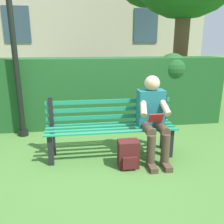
% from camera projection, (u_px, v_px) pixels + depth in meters
% --- Properties ---
extents(ground, '(60.00, 60.00, 0.00)m').
position_uv_depth(ground, '(111.00, 156.00, 3.56)').
color(ground, '#477533').
extents(park_bench, '(1.87, 0.47, 0.88)m').
position_uv_depth(park_bench, '(110.00, 125.00, 3.50)').
color(park_bench, black).
rests_on(park_bench, ground).
extents(person_seated, '(0.44, 0.73, 1.19)m').
position_uv_depth(person_seated, '(153.00, 116.00, 3.36)').
color(person_seated, '#1E6672').
rests_on(person_seated, ground).
extents(hedge_backdrop, '(5.09, 0.71, 1.44)m').
position_uv_depth(hedge_backdrop, '(98.00, 90.00, 4.78)').
color(hedge_backdrop, '#1E5123').
rests_on(hedge_backdrop, ground).
extents(backpack, '(0.27, 0.27, 0.38)m').
position_uv_depth(backpack, '(128.00, 154.00, 3.19)').
color(backpack, '#4C1919').
rests_on(backpack, ground).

